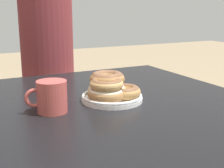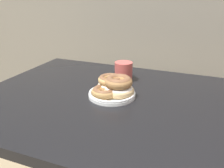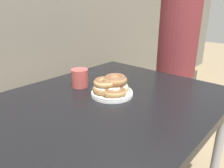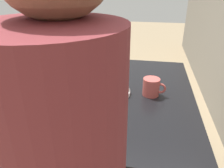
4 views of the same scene
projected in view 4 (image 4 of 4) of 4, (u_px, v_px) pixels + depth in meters
The scene contains 3 objects.
dining_table at pixel (111, 101), 1.32m from camera, with size 1.13×0.95×0.77m.
donut_plate at pixel (113, 87), 1.22m from camera, with size 0.23×0.23×0.10m.
coffee_mug at pixel (152, 87), 1.21m from camera, with size 0.09×0.13×0.10m.
Camera 4 is at (1.12, 0.38, 1.35)m, focal length 35.00 mm.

